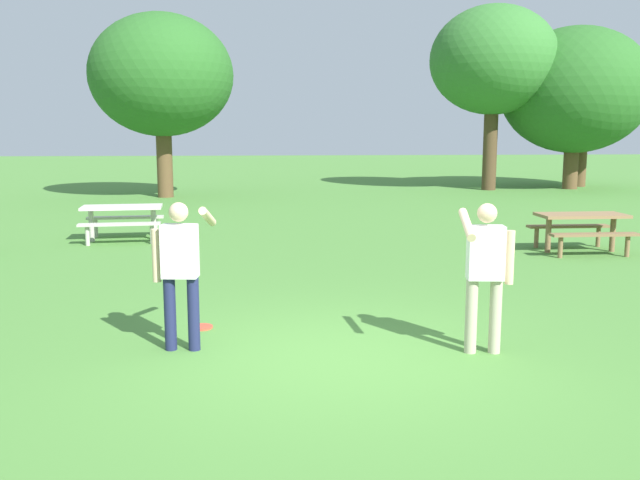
% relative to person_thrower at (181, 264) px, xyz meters
% --- Properties ---
extents(ground_plane, '(120.00, 120.00, 0.00)m').
position_rel_person_thrower_xyz_m(ground_plane, '(1.67, -0.45, -0.96)').
color(ground_plane, '#4C8438').
extents(person_thrower, '(0.67, 0.66, 1.64)m').
position_rel_person_thrower_xyz_m(person_thrower, '(0.00, 0.00, 0.00)').
color(person_thrower, '#1E234C').
rests_on(person_thrower, ground).
extents(person_catcher, '(0.67, 0.66, 1.64)m').
position_rel_person_thrower_xyz_m(person_catcher, '(3.27, -0.40, 0.00)').
color(person_catcher, '#B7AD93').
rests_on(person_catcher, ground).
extents(frisbee, '(0.28, 0.28, 0.03)m').
position_rel_person_thrower_xyz_m(frisbee, '(0.13, 0.82, -0.95)').
color(frisbee, '#E04733').
rests_on(frisbee, ground).
extents(picnic_table_near, '(1.70, 1.42, 0.77)m').
position_rel_person_thrower_xyz_m(picnic_table_near, '(7.20, 5.57, -0.40)').
color(picnic_table_near, olive).
rests_on(picnic_table_near, ground).
extents(picnic_table_far, '(1.81, 1.56, 0.77)m').
position_rel_person_thrower_xyz_m(picnic_table_far, '(-2.17, 7.82, -0.40)').
color(picnic_table_far, beige).
rests_on(picnic_table_far, ground).
extents(tree_tall_left, '(5.06, 5.06, 6.49)m').
position_rel_person_thrower_xyz_m(tree_tall_left, '(-2.60, 17.86, 3.35)').
color(tree_tall_left, brown).
rests_on(tree_tall_left, ground).
extents(tree_broad_center, '(5.03, 5.03, 7.29)m').
position_rel_person_thrower_xyz_m(tree_broad_center, '(10.11, 19.88, 4.16)').
color(tree_broad_center, '#4C3823').
rests_on(tree_broad_center, ground).
extents(tree_far_right, '(5.96, 5.96, 6.55)m').
position_rel_person_thrower_xyz_m(tree_far_right, '(13.62, 20.07, 3.04)').
color(tree_far_right, brown).
rests_on(tree_far_right, ground).
extents(tree_slender_mid, '(5.09, 5.09, 5.95)m').
position_rel_person_thrower_xyz_m(tree_slender_mid, '(14.55, 21.23, 2.81)').
color(tree_slender_mid, brown).
rests_on(tree_slender_mid, ground).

